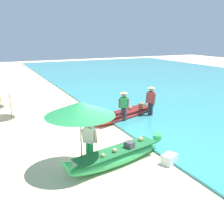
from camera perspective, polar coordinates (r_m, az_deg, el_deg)
ground_plane at (r=10.42m, az=-0.95°, el=-8.87°), size 80.00×80.00×0.00m
sea at (r=24.58m, az=20.79°, el=4.95°), size 24.00×56.00×0.10m
boat_green_foreground at (r=9.49m, az=1.23°, el=-9.43°), size 4.24×1.62×0.85m
boat_red_midground at (r=14.45m, az=2.71°, el=-0.55°), size 4.78×2.27×0.74m
person_vendor_hatted at (r=13.70m, az=2.56°, el=1.65°), size 0.57×0.46×1.68m
person_tourist_customer at (r=9.34m, az=-4.88°, el=-6.02°), size 0.53×0.51×1.58m
person_vendor_assistant at (r=14.78m, az=8.32°, el=2.75°), size 0.51×0.55×1.76m
patio_umbrella_large at (r=8.51m, az=-6.89°, el=0.64°), size 2.28×2.28×2.38m
parasol_row_0 at (r=15.33m, az=-21.31°, el=5.09°), size 1.60×1.60×1.91m
cooler_box at (r=9.77m, az=12.18°, el=-9.85°), size 0.66×0.57×0.37m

